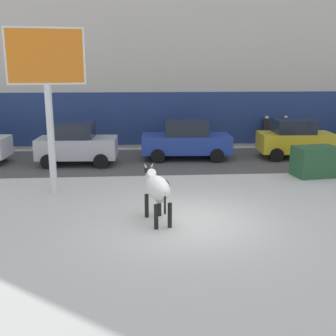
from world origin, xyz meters
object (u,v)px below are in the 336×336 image
at_px(pedestrian_near_billboard, 285,131).
at_px(dumpster, 315,161).
at_px(cow_holstein, 158,188).
at_px(car_blue_sedan, 186,140).
at_px(car_silver_hatchback, 77,144).
at_px(car_yellow_hatchback, 295,139).
at_px(billboard, 46,67).
at_px(pedestrian_by_cars, 266,131).

height_order(pedestrian_near_billboard, dumpster, pedestrian_near_billboard).
bearing_deg(cow_holstein, dumpster, 35.45).
xyz_separation_m(car_blue_sedan, dumpster, (4.82, -3.67, -0.31)).
xyz_separation_m(car_silver_hatchback, pedestrian_near_billboard, (10.81, 3.46, -0.05)).
xyz_separation_m(car_silver_hatchback, car_blue_sedan, (5.06, 0.81, -0.02)).
distance_m(cow_holstein, car_blue_sedan, 8.56).
relative_size(car_blue_sedan, car_yellow_hatchback, 1.20).
xyz_separation_m(cow_holstein, pedestrian_near_billboard, (7.55, 11.02, -0.12)).
distance_m(car_blue_sedan, pedestrian_near_billboard, 6.34).
xyz_separation_m(car_silver_hatchback, dumpster, (9.87, -2.86, -0.33)).
distance_m(billboard, car_silver_hatchback, 5.65).
xyz_separation_m(billboard, car_silver_hatchback, (0.21, 4.52, -3.39)).
relative_size(car_blue_sedan, pedestrian_near_billboard, 2.47).
bearing_deg(car_yellow_hatchback, dumpster, -97.26).
bearing_deg(dumpster, cow_holstein, -144.55).
relative_size(billboard, pedestrian_by_cars, 3.21).
bearing_deg(billboard, cow_holstein, -41.22).
distance_m(car_yellow_hatchback, dumpster, 3.53).
relative_size(car_silver_hatchback, car_blue_sedan, 0.84).
xyz_separation_m(billboard, dumpster, (10.08, 1.66, -3.71)).
bearing_deg(billboard, car_yellow_hatchback, 26.07).
xyz_separation_m(car_silver_hatchback, pedestrian_by_cars, (9.76, 3.46, -0.05)).
height_order(car_silver_hatchback, pedestrian_near_billboard, car_silver_hatchback).
height_order(billboard, car_yellow_hatchback, billboard).
bearing_deg(car_yellow_hatchback, car_blue_sedan, 178.07).
xyz_separation_m(billboard, pedestrian_by_cars, (9.97, 7.98, -3.43)).
bearing_deg(car_blue_sedan, car_yellow_hatchback, -1.93).
bearing_deg(pedestrian_near_billboard, dumpster, -98.48).
distance_m(pedestrian_near_billboard, dumpster, 6.40).
bearing_deg(pedestrian_by_cars, car_silver_hatchback, -160.48).
height_order(pedestrian_near_billboard, pedestrian_by_cars, same).
xyz_separation_m(cow_holstein, car_yellow_hatchback, (7.05, 8.19, -0.07)).
bearing_deg(car_blue_sedan, dumpster, -37.28).
bearing_deg(pedestrian_by_cars, cow_holstein, -120.51).
bearing_deg(pedestrian_near_billboard, car_blue_sedan, -155.25).
bearing_deg(dumpster, car_silver_hatchback, 163.84).
distance_m(cow_holstein, billboard, 5.68).
height_order(cow_holstein, pedestrian_by_cars, pedestrian_by_cars).
relative_size(cow_holstein, car_silver_hatchback, 0.54).
relative_size(cow_holstein, billboard, 0.35).
bearing_deg(dumpster, car_yellow_hatchback, 82.74).
bearing_deg(car_blue_sedan, car_silver_hatchback, -170.95).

